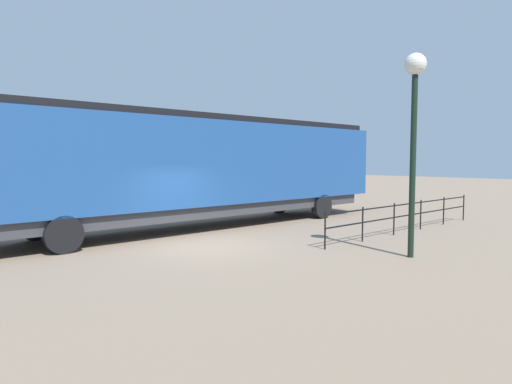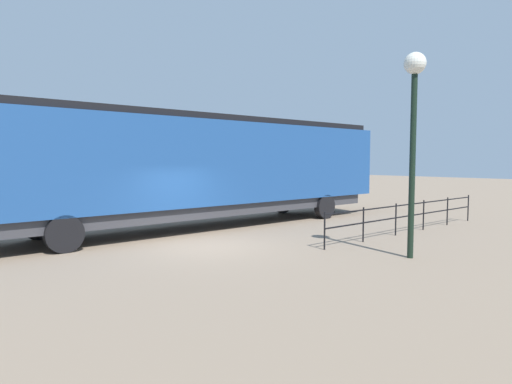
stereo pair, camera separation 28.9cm
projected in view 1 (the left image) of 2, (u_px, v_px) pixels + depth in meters
ground_plane at (206, 247)px, 13.55m from camera, size 120.00×120.00×0.00m
locomotive at (213, 166)px, 17.62m from camera, size 3.07×17.82×4.36m
lamp_post at (414, 104)px, 11.79m from camera, size 0.58×0.58×5.50m
platform_fence at (408, 212)px, 16.27m from camera, size 0.05×9.63×1.14m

